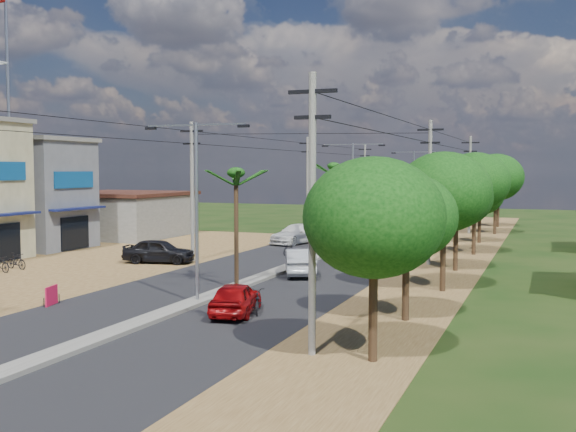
% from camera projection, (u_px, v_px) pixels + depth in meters
% --- Properties ---
extents(ground, '(160.00, 160.00, 0.00)m').
position_uv_depth(ground, '(197.00, 304.00, 29.91)').
color(ground, black).
rests_on(ground, ground).
extents(road, '(12.00, 110.00, 0.04)m').
position_uv_depth(road, '(310.00, 261.00, 43.84)').
color(road, black).
rests_on(road, ground).
extents(median, '(1.00, 90.00, 0.18)m').
position_uv_depth(median, '(325.00, 254.00, 46.62)').
color(median, '#605E56').
rests_on(median, ground).
extents(dirt_lot_west, '(18.00, 46.00, 0.04)m').
position_uv_depth(dirt_lot_west, '(51.00, 263.00, 42.79)').
color(dirt_lot_west, brown).
rests_on(dirt_lot_west, ground).
extents(dirt_shoulder_east, '(5.00, 90.00, 0.03)m').
position_uv_depth(dirt_shoulder_east, '(442.00, 268.00, 40.75)').
color(dirt_shoulder_east, brown).
rests_on(dirt_shoulder_east, ground).
extents(shophouse_grey, '(9.00, 6.40, 8.30)m').
position_uv_depth(shophouse_grey, '(31.00, 193.00, 50.61)').
color(shophouse_grey, '#55565D').
rests_on(shophouse_grey, ground).
extents(low_shed, '(10.40, 10.40, 3.95)m').
position_uv_depth(low_shed, '(121.00, 214.00, 59.70)').
color(low_shed, '#605E56').
rests_on(low_shed, ground).
extents(tree_east_a, '(4.40, 4.40, 6.37)m').
position_uv_depth(tree_east_a, '(374.00, 218.00, 20.56)').
color(tree_east_a, black).
rests_on(tree_east_a, ground).
extents(tree_east_b, '(4.00, 4.00, 5.83)m').
position_uv_depth(tree_east_b, '(407.00, 217.00, 26.24)').
color(tree_east_b, black).
rests_on(tree_east_b, ground).
extents(tree_east_c, '(4.60, 4.60, 6.83)m').
position_uv_depth(tree_east_c, '(444.00, 192.00, 32.54)').
color(tree_east_c, black).
rests_on(tree_east_c, ground).
extents(tree_east_d, '(4.20, 4.20, 6.13)m').
position_uv_depth(tree_east_d, '(457.00, 197.00, 39.19)').
color(tree_east_d, black).
rests_on(tree_east_d, ground).
extents(tree_east_e, '(4.80, 4.80, 7.14)m').
position_uv_depth(tree_east_e, '(475.00, 182.00, 46.50)').
color(tree_east_e, black).
rests_on(tree_east_e, ground).
extents(tree_east_f, '(3.80, 3.80, 5.52)m').
position_uv_depth(tree_east_f, '(480.00, 195.00, 54.16)').
color(tree_east_f, black).
rests_on(tree_east_f, ground).
extents(tree_east_g, '(5.00, 5.00, 7.38)m').
position_uv_depth(tree_east_g, '(496.00, 177.00, 61.28)').
color(tree_east_g, black).
rests_on(tree_east_g, ground).
extents(tree_east_h, '(4.40, 4.40, 6.52)m').
position_uv_depth(tree_east_h, '(499.00, 182.00, 68.86)').
color(tree_east_h, black).
rests_on(tree_east_h, ground).
extents(palm_median_near, '(2.00, 2.00, 6.15)m').
position_uv_depth(palm_median_near, '(236.00, 178.00, 33.24)').
color(palm_median_near, black).
rests_on(palm_median_near, ground).
extents(palm_median_mid, '(2.00, 2.00, 6.55)m').
position_uv_depth(palm_median_mid, '(334.00, 170.00, 48.07)').
color(palm_median_mid, black).
rests_on(palm_median_mid, ground).
extents(palm_median_far, '(2.00, 2.00, 5.85)m').
position_uv_depth(palm_median_far, '(385.00, 177.00, 62.98)').
color(palm_median_far, black).
rests_on(palm_median_far, ground).
extents(streetlight_near, '(5.10, 0.18, 8.00)m').
position_uv_depth(streetlight_near, '(196.00, 196.00, 29.57)').
color(streetlight_near, gray).
rests_on(streetlight_near, ground).
extents(streetlight_mid, '(5.10, 0.18, 8.00)m').
position_uv_depth(streetlight_mid, '(353.00, 184.00, 52.80)').
color(streetlight_mid, gray).
rests_on(streetlight_mid, ground).
extents(streetlight_far, '(5.10, 0.18, 8.00)m').
position_uv_depth(streetlight_far, '(414.00, 180.00, 76.02)').
color(streetlight_far, gray).
rests_on(streetlight_far, ground).
extents(utility_pole_w_b, '(1.60, 0.24, 9.00)m').
position_uv_depth(utility_pole_w_b, '(192.00, 188.00, 43.27)').
color(utility_pole_w_b, '#605E56').
rests_on(utility_pole_w_b, ground).
extents(utility_pole_w_c, '(1.60, 0.24, 9.00)m').
position_uv_depth(utility_pole_w_c, '(307.00, 182.00, 63.70)').
color(utility_pole_w_c, '#605E56').
rests_on(utility_pole_w_c, ground).
extents(utility_pole_w_d, '(1.60, 0.24, 9.00)m').
position_uv_depth(utility_pole_w_d, '(365.00, 179.00, 83.21)').
color(utility_pole_w_d, '#605E56').
rests_on(utility_pole_w_d, ground).
extents(utility_pole_e_a, '(1.60, 0.24, 9.00)m').
position_uv_depth(utility_pole_e_a, '(312.00, 208.00, 21.27)').
color(utility_pole_e_a, '#605E56').
rests_on(utility_pole_e_a, ground).
extents(utility_pole_e_b, '(1.60, 0.24, 9.00)m').
position_uv_depth(utility_pole_e_b, '(430.00, 189.00, 41.71)').
color(utility_pole_e_b, '#605E56').
rests_on(utility_pole_e_b, ground).
extents(utility_pole_e_c, '(1.60, 0.24, 9.00)m').
position_uv_depth(utility_pole_e_c, '(470.00, 182.00, 62.15)').
color(utility_pole_e_c, '#605E56').
rests_on(utility_pole_e_c, ground).
extents(car_red_near, '(2.41, 4.19, 1.34)m').
position_uv_depth(car_red_near, '(236.00, 299.00, 27.51)').
color(car_red_near, maroon).
rests_on(car_red_near, ground).
extents(car_silver_mid, '(3.26, 4.82, 1.50)m').
position_uv_depth(car_silver_mid, '(300.00, 262.00, 37.75)').
color(car_silver_mid, '#9B9FA3').
rests_on(car_silver_mid, ground).
extents(car_white_far, '(3.60, 5.68, 1.53)m').
position_uv_depth(car_white_far, '(297.00, 234.00, 53.62)').
color(car_white_far, silver).
rests_on(car_white_far, ground).
extents(car_parked_dark, '(4.80, 2.75, 1.54)m').
position_uv_depth(car_parked_dark, '(159.00, 251.00, 42.57)').
color(car_parked_dark, black).
rests_on(car_parked_dark, ground).
extents(moto_rider_east, '(1.29, 1.90, 0.94)m').
position_uv_depth(moto_rider_east, '(257.00, 303.00, 27.76)').
color(moto_rider_east, black).
rests_on(moto_rider_east, ground).
extents(moto_rider_west_a, '(0.57, 1.60, 0.84)m').
position_uv_depth(moto_rider_west_a, '(288.00, 250.00, 46.45)').
color(moto_rider_west_a, black).
rests_on(moto_rider_west_a, ground).
extents(moto_rider_west_b, '(1.05, 1.82, 1.05)m').
position_uv_depth(moto_rider_west_b, '(343.00, 229.00, 61.45)').
color(moto_rider_west_b, black).
rests_on(moto_rider_west_b, ground).
extents(roadside_sign, '(0.34, 1.04, 0.88)m').
position_uv_depth(roadside_sign, '(52.00, 296.00, 29.39)').
color(roadside_sign, '#B51037').
rests_on(roadside_sign, ground).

